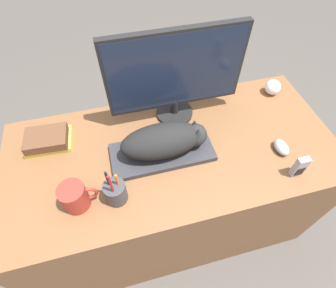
% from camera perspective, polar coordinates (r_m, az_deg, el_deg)
% --- Properties ---
extents(ground_plane, '(12.00, 12.00, 0.00)m').
position_cam_1_polar(ground_plane, '(1.69, 4.00, -25.67)').
color(ground_plane, '#4C4742').
extents(desk, '(1.44, 0.67, 0.74)m').
position_cam_1_polar(desk, '(1.45, 0.87, -9.90)').
color(desk, brown).
rests_on(desk, ground_plane).
extents(keyboard, '(0.43, 0.18, 0.02)m').
position_cam_1_polar(keyboard, '(1.10, -1.29, -1.82)').
color(keyboard, '#2D2D33').
rests_on(keyboard, desk).
extents(cat, '(0.36, 0.15, 0.13)m').
position_cam_1_polar(cat, '(1.04, -0.47, 0.89)').
color(cat, black).
rests_on(cat, keyboard).
extents(monitor, '(0.58, 0.17, 0.43)m').
position_cam_1_polar(monitor, '(1.11, 1.67, 15.06)').
color(monitor, black).
rests_on(monitor, desk).
extents(computer_mouse, '(0.06, 0.09, 0.04)m').
position_cam_1_polar(computer_mouse, '(1.21, 23.45, -0.66)').
color(computer_mouse, gray).
rests_on(computer_mouse, desk).
extents(coffee_mug, '(0.13, 0.10, 0.11)m').
position_cam_1_polar(coffee_mug, '(1.01, -19.56, -10.77)').
color(coffee_mug, '#9E2D23').
rests_on(coffee_mug, desk).
extents(pen_cup, '(0.08, 0.08, 0.19)m').
position_cam_1_polar(pen_cup, '(0.98, -11.36, -10.19)').
color(pen_cup, '#38383D').
rests_on(pen_cup, desk).
extents(baseball, '(0.08, 0.08, 0.08)m').
position_cam_1_polar(baseball, '(1.45, 21.85, 11.41)').
color(baseball, silver).
rests_on(baseball, desk).
extents(phone, '(0.05, 0.03, 0.10)m').
position_cam_1_polar(phone, '(1.14, 26.73, -4.50)').
color(phone, '#99999E').
rests_on(phone, desk).
extents(book_stack, '(0.20, 0.15, 0.07)m').
position_cam_1_polar(book_stack, '(1.23, -24.73, 0.84)').
color(book_stack, '#CCC14C').
rests_on(book_stack, desk).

